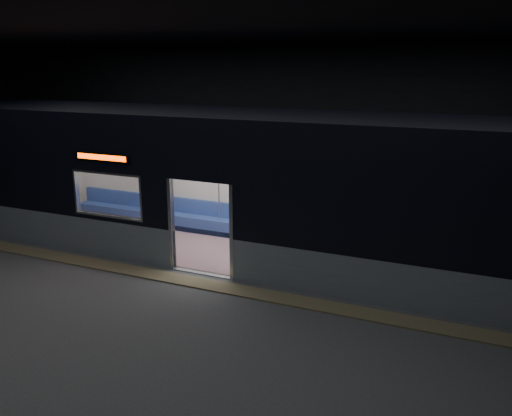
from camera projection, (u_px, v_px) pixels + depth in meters
The scene contains 7 objects.
station_floor at pixel (176, 292), 10.78m from camera, with size 24.00×14.00×0.01m, color #47494C.
station_envelope at pixel (168, 105), 9.84m from camera, with size 24.00×14.00×5.00m.
tactile_strip at pixel (190, 281), 11.26m from camera, with size 22.80×0.50×0.03m, color #8C7F59.
metro_car at pixel (232, 178), 12.54m from camera, with size 18.00×3.04×3.35m.
passenger at pixel (328, 220), 12.89m from camera, with size 0.42×0.71×1.39m.
handbag at pixel (326, 228), 12.70m from camera, with size 0.26×0.22×0.13m, color black.
transit_map at pixel (465, 201), 11.79m from camera, with size 1.12×0.03×0.73m, color white.
Camera 1 is at (5.58, -8.44, 4.38)m, focal length 38.00 mm.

